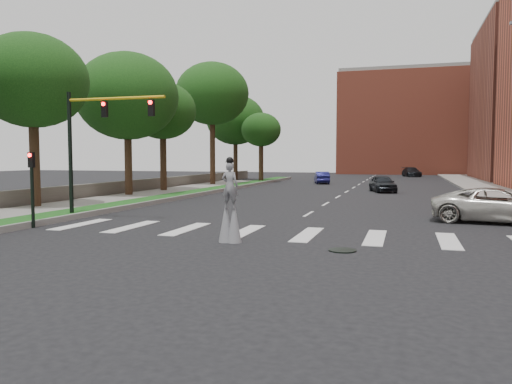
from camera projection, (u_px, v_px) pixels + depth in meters
The scene contains 21 objects.
ground_plane at pixel (269, 237), 18.82m from camera, with size 160.00×160.00×0.00m, color black.
grass_median at pixel (198, 192), 41.22m from camera, with size 2.00×60.00×0.25m, color #154A15.
median_curb at pixel (210, 192), 40.92m from camera, with size 0.20×60.00×0.28m, color gray.
sidewalk_left at pixel (95, 202), 32.53m from camera, with size 4.00×60.00×0.18m, color slate.
sidewalk_right at pixel (506, 195), 39.11m from camera, with size 5.00×90.00×0.18m, color slate.
stone_wall at pixel (151, 185), 44.68m from camera, with size 0.50×56.00×1.10m, color #565149.
manhole at pixel (342, 250), 16.05m from camera, with size 0.90×0.90×0.04m, color black.
building_backdrop at pixel (413, 124), 91.00m from camera, with size 26.00×14.00×18.00m, color #C1543C.
traffic_signal at pixel (91, 134), 24.20m from camera, with size 5.30×0.23×6.20m.
secondary_signal at pixel (32, 182), 21.16m from camera, with size 0.25×0.21×3.23m.
stilt_performer at pixel (230, 209), 17.60m from camera, with size 0.84×0.54×3.03m.
suv_crossing at pixel (498, 205), 22.88m from camera, with size 2.66×5.77×1.60m, color silver.
car_near at pixel (383, 184), 43.17m from camera, with size 1.73×4.31×1.47m, color black.
car_mid at pixel (322, 178), 57.01m from camera, with size 1.45×4.16×1.37m, color navy.
car_far at pixel (412, 172), 77.26m from camera, with size 2.06×5.06×1.47m, color black.
tree_1 at pixel (32, 81), 28.50m from camera, with size 6.32×6.32×10.08m.
tree_2 at pixel (127, 96), 37.45m from camera, with size 7.69×7.69×10.87m.
tree_3 at pixel (163, 111), 42.77m from camera, with size 5.76×5.76×9.45m.
tree_4 at pixel (212, 94), 52.32m from camera, with size 7.71×7.71×12.96m.
tree_5 at pixel (235, 120), 63.97m from camera, with size 7.49×7.49×10.97m.
tree_6 at pixel (261, 130), 59.18m from camera, with size 4.72×4.72×8.29m.
Camera 1 is at (4.89, -18.01, 3.01)m, focal length 35.00 mm.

